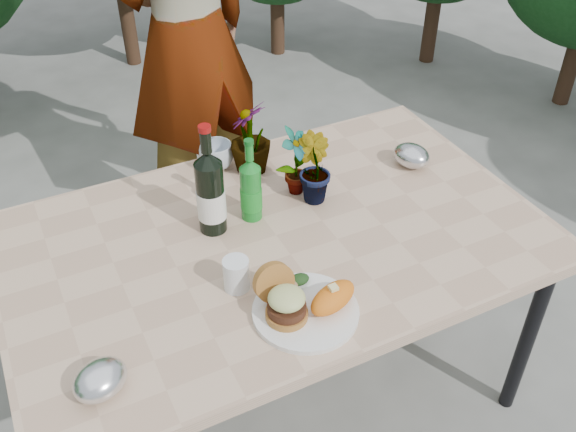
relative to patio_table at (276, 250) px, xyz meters
name	(u,v)px	position (x,y,z in m)	size (l,w,h in m)	color
ground	(278,389)	(0.00, 0.00, -0.69)	(80.00, 80.00, 0.00)	#62635E
patio_table	(276,250)	(0.00, 0.00, 0.00)	(1.60, 1.00, 0.75)	tan
dinner_plate	(306,312)	(-0.07, -0.32, 0.06)	(0.28, 0.28, 0.01)	white
burger_stack	(283,299)	(-0.12, -0.30, 0.12)	(0.11, 0.16, 0.11)	#B7722D
sweet_potato	(333,298)	(0.00, -0.34, 0.10)	(0.15, 0.08, 0.06)	orange
grilled_veg	(295,282)	(-0.05, -0.23, 0.09)	(0.08, 0.05, 0.03)	olive
wine_bottle	(211,193)	(-0.16, 0.11, 0.19)	(0.09, 0.09, 0.36)	black
sparkling_water	(251,190)	(-0.03, 0.12, 0.16)	(0.07, 0.07, 0.28)	#167C23
plastic_cup	(236,274)	(-0.19, -0.15, 0.10)	(0.07, 0.07, 0.10)	white
seedling_left	(296,162)	(0.15, 0.17, 0.18)	(0.12, 0.08, 0.24)	#226221
seedling_mid	(313,169)	(0.18, 0.12, 0.17)	(0.12, 0.10, 0.23)	#2E6021
seedling_right	(250,138)	(0.08, 0.35, 0.18)	(0.14, 0.14, 0.25)	#316121
blue_bowl	(217,156)	(-0.02, 0.42, 0.10)	(0.12, 0.12, 0.09)	silver
foil_packet_left	(100,380)	(-0.60, -0.32, 0.10)	(0.13, 0.11, 0.08)	silver
foil_packet_right	(411,156)	(0.58, 0.13, 0.10)	(0.13, 0.11, 0.08)	silver
person	(188,35)	(0.13, 1.09, 0.25)	(0.69, 0.45, 1.89)	#96664B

